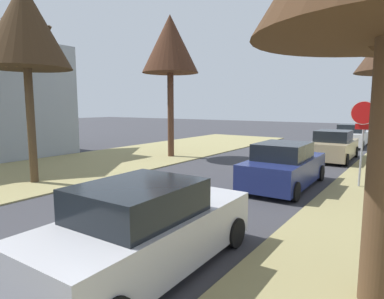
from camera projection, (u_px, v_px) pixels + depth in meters
The scene contains 7 objects.
stop_sign_far at pixel (363, 125), 11.22m from camera, with size 0.81×0.41×2.96m.
street_tree_left_mid_a at pixel (25, 27), 11.44m from camera, with size 3.07×3.07×7.05m.
street_tree_left_mid_b at pixel (170, 45), 17.63m from camera, with size 3.06×3.06×7.63m.
parked_sedan_silver at pixel (146, 230), 5.67m from camera, with size 2.02×4.43×1.57m.
parked_sedan_navy at pixel (284, 166), 11.56m from camera, with size 2.02×4.43×1.57m.
parked_sedan_tan at pixel (333, 146), 17.30m from camera, with size 2.02×4.43×1.57m.
parked_sedan_white at pixel (352, 136), 23.07m from camera, with size 2.02×4.43×1.57m.
Camera 1 is at (6.07, 1.83, 2.84)m, focal length 30.74 mm.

